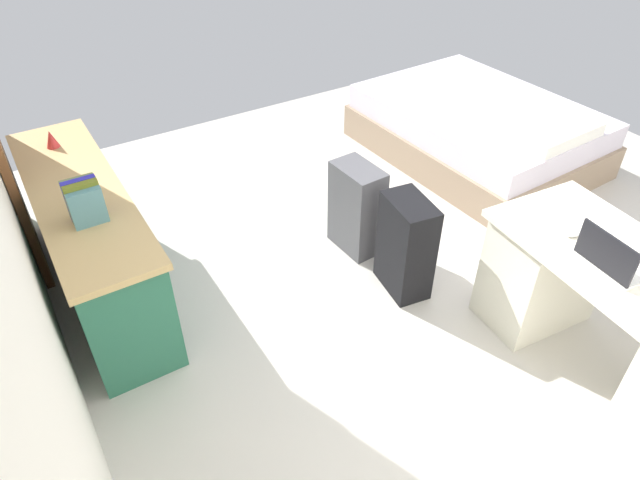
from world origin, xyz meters
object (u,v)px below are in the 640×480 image
object	(u,v)px
credenza	(92,241)
laptop	(612,259)
bed	(478,130)
figurine_small	(51,139)
suitcase_black	(406,246)
desk	(614,322)
suitcase_spare_grey	(357,208)
computer_mouse	(574,232)

from	to	relation	value
credenza	laptop	size ratio (longest dim) A/B	5.48
bed	figurine_small	size ratio (longest dim) A/B	17.77
figurine_small	suitcase_black	bearing A→B (deg)	-134.01
bed	suitcase_black	world-z (taller)	suitcase_black
bed	laptop	xyz separation A→B (m)	(-2.00, 1.21, 0.53)
credenza	desk	bearing A→B (deg)	-134.97
credenza	laptop	xyz separation A→B (m)	(-1.99, -1.99, 0.41)
suitcase_spare_grey	computer_mouse	world-z (taller)	computer_mouse
desk	computer_mouse	distance (m)	0.50
suitcase_black	figurine_small	distance (m)	2.31
figurine_small	desk	bearing A→B (deg)	-141.91
bed	suitcase_black	distance (m)	1.87
bed	suitcase_spare_grey	size ratio (longest dim) A/B	3.12
laptop	bed	bearing A→B (deg)	-31.24
credenza	bed	size ratio (longest dim) A/B	0.92
credenza	bed	bearing A→B (deg)	-89.82
suitcase_black	figurine_small	size ratio (longest dim) A/B	5.88
suitcase_spare_grey	computer_mouse	bearing A→B (deg)	-163.23
bed	figurine_small	distance (m)	3.30
bed	desk	bearing A→B (deg)	151.82
desk	computer_mouse	world-z (taller)	computer_mouse
desk	bed	world-z (taller)	desk
desk	figurine_small	xyz separation A→B (m)	(2.66, 2.08, 0.42)
desk	bed	xyz separation A→B (m)	(2.09, -1.12, -0.14)
suitcase_spare_grey	credenza	bearing A→B (deg)	70.07
credenza	figurine_small	distance (m)	0.72
suitcase_spare_grey	figurine_small	bearing A→B (deg)	53.38
credenza	suitcase_black	size ratio (longest dim) A/B	2.78
desk	computer_mouse	bearing A→B (deg)	5.05
suitcase_black	computer_mouse	world-z (taller)	computer_mouse
laptop	credenza	bearing A→B (deg)	44.93
bed	laptop	size ratio (longest dim) A/B	5.95
suitcase_spare_grey	laptop	world-z (taller)	laptop
credenza	figurine_small	world-z (taller)	figurine_small
credenza	bed	xyz separation A→B (m)	(0.01, -3.20, -0.13)
suitcase_spare_grey	figurine_small	world-z (taller)	figurine_small
credenza	laptop	distance (m)	2.84
credenza	suitcase_spare_grey	xyz separation A→B (m)	(-0.49, -1.60, -0.06)
desk	suitcase_spare_grey	xyz separation A→B (m)	(1.59, 0.48, -0.07)
laptop	figurine_small	xyz separation A→B (m)	(2.57, 1.99, 0.02)
laptop	desk	bearing A→B (deg)	-132.85
laptop	figurine_small	bearing A→B (deg)	37.73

